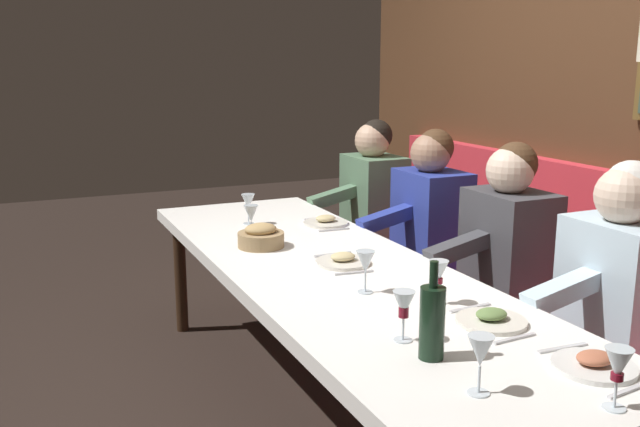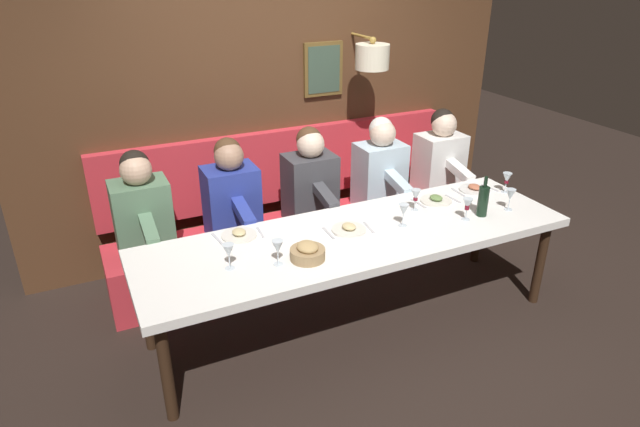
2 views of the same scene
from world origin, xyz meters
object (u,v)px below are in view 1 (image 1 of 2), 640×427
Objects in this scene: wine_glass_1 at (365,263)px; wine_glass_6 at (480,353)px; wine_glass_3 at (248,203)px; wine_bottle at (432,321)px; bread_bowl at (261,237)px; diner_middle at (508,232)px; diner_far at (431,206)px; wine_glass_4 at (439,274)px; wine_glass_2 at (404,306)px; dining_table at (334,280)px; wine_glass_5 at (618,366)px; wine_glass_0 at (251,214)px; diner_farthest at (373,186)px; diner_near at (619,270)px.

wine_glass_1 is 1.00× the size of wine_glass_6.
wine_glass_3 is 1.87m from wine_bottle.
bread_bowl is at bearing 91.56° from wine_bottle.
diner_middle and diner_far have the same top height.
wine_glass_2 is at bearing -140.33° from wine_glass_4.
diner_far reaches higher than dining_table.
diner_far is 1.39m from wine_glass_4.
wine_glass_5 and wine_glass_6 have the same top height.
wine_glass_2 is (-0.14, -0.81, 0.17)m from dining_table.
diner_far is at bearing 34.76° from dining_table.
wine_glass_4 is 0.70m from wine_glass_6.
wine_glass_1 is 1.26m from wine_glass_3.
diner_far is 1.04m from wine_glass_0.
diner_middle is at bearing -33.48° from wine_glass_0.
bread_bowl is (-0.17, 0.45, 0.11)m from dining_table.
wine_glass_4 and wine_glass_5 have the same top height.
wine_glass_1 is 1.00× the size of wine_glass_2.
wine_glass_6 is (-1.03, -1.15, 0.04)m from diner_middle.
wine_glass_0 is at bearing 146.52° from diner_middle.
wine_glass_6 reaches higher than bread_bowl.
wine_glass_4 is (0.30, -1.20, -0.00)m from wine_glass_0.
diner_farthest is at bearing 90.00° from diner_far.
wine_glass_1 is 0.75× the size of bread_bowl.
wine_glass_1 and wine_glass_3 have the same top height.
wine_glass_0 is at bearing 97.13° from wine_glass_1.
wine_glass_2 is 0.38m from wine_glass_4.
dining_table is at bearing -85.35° from wine_glass_3.
wine_bottle is at bearing -166.41° from diner_near.
wine_glass_0 and wine_glass_2 have the same top height.
diner_farthest is 4.82× the size of wine_glass_4.
wine_glass_4 reaches higher than bread_bowl.
diner_far is 4.82× the size of wine_glass_1.
wine_glass_0 is at bearing -148.24° from diner_farthest.
dining_table is 0.94m from wine_glass_3.
wine_glass_3 is (-0.96, -0.36, 0.04)m from diner_farthest.
wine_glass_3 is at bearing 94.84° from wine_glass_5.
diner_near is 4.82× the size of wine_glass_2.
bread_bowl is at bearing 90.98° from wine_glass_6.
wine_glass_3 is at bearing 94.65° from dining_table.
wine_glass_2 is 1.00× the size of wine_glass_6.
wine_glass_5 is (0.28, -2.04, -0.00)m from wine_glass_0.
wine_bottle is at bearing -88.44° from bread_bowl.
diner_middle is 0.96m from wine_glass_1.
wine_glass_3 and wine_glass_4 have the same top height.
wine_glass_5 is (0.15, -1.06, -0.00)m from wine_glass_1.
diner_middle is 1.27m from wine_glass_2.
wine_glass_3 is at bearing 74.18° from wine_glass_0.
dining_table is at bearing 141.26° from diner_near.
diner_farthest is 1.22m from wine_glass_0.
diner_near is 4.82× the size of wine_glass_5.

